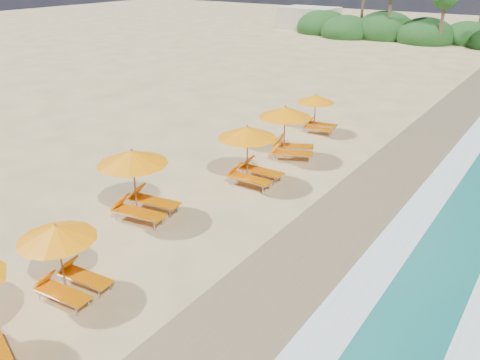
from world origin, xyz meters
name	(u,v)px	position (x,y,z in m)	size (l,w,h in m)	color
ground	(240,210)	(0.00, 0.00, 0.00)	(160.00, 160.00, 0.00)	#CFB679
wet_sand	(341,242)	(4.00, 0.00, 0.01)	(4.00, 160.00, 0.01)	#806B4C
surf_foam	(425,268)	(6.70, 0.00, 0.03)	(4.00, 160.00, 0.01)	white
station_1	(64,256)	(-1.04, -6.74, 1.20)	(2.44, 2.29, 2.13)	olive
station_2	(139,179)	(-2.67, -2.35, 1.42)	(3.00, 2.85, 2.53)	olive
station_3	(251,151)	(-1.05, 2.32, 1.37)	(2.65, 2.45, 2.44)	olive
station_4	(289,128)	(-1.23, 5.70, 1.38)	(3.23, 3.21, 2.45)	olive
station_5	(318,111)	(-1.79, 9.83, 1.14)	(2.44, 2.33, 2.03)	olive
treeline	(392,30)	(-9.94, 45.51, 1.00)	(25.80, 8.80, 9.74)	#163D14
beach_building	(309,18)	(-22.00, 48.00, 1.40)	(7.00, 5.00, 2.80)	beige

